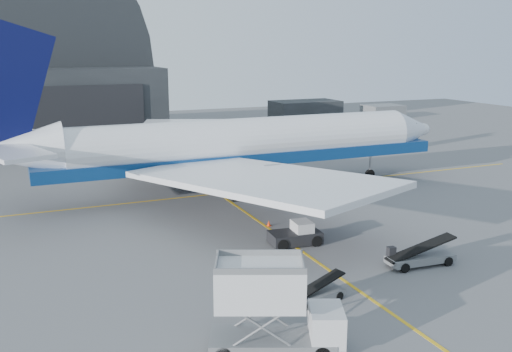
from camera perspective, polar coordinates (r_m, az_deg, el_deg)
name	(u,v)px	position (r m, az deg, el deg)	size (l,w,h in m)	color
ground	(308,256)	(43.05, 5.26, -7.96)	(200.00, 200.00, 0.00)	#565659
taxi_lines	(245,212)	(53.92, -1.15, -3.58)	(80.00, 42.12, 0.02)	gold
distant_bldg_a	(305,120)	(122.62, 4.93, 5.65)	(14.00, 8.00, 4.00)	black
distant_bldg_b	(382,118)	(128.19, 12.53, 5.70)	(8.00, 6.00, 2.80)	slate
airliner	(229,145)	(59.81, -2.67, 3.07)	(52.03, 50.45, 18.26)	white
catering_truck	(271,308)	(29.54, 1.54, -13.02)	(7.23, 4.95, 4.67)	slate
pushback_tug	(296,235)	(45.30, 4.06, -5.93)	(4.18, 2.68, 1.85)	black
belt_loader_a	(314,295)	(35.62, 5.86, -11.71)	(4.23, 2.10, 1.58)	slate
belt_loader_b	(419,257)	(42.56, 16.02, -7.78)	(5.32, 2.11, 2.01)	slate
traffic_cone	(269,223)	(49.66, 1.29, -4.76)	(0.34, 0.34, 0.50)	#FC3407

